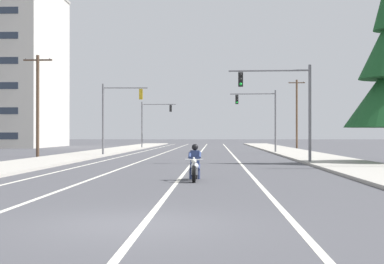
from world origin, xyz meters
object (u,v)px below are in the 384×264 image
object	(u,v)px
traffic_signal_near_left	(116,109)
traffic_signal_mid_right	(262,112)
utility_pole_right_far	(297,112)
traffic_signal_mid_left	(152,118)
utility_pole_left_near	(38,103)
traffic_signal_near_right	(286,98)
motorcycle_with_rider	(195,166)

from	to	relation	value
traffic_signal_near_left	traffic_signal_mid_right	distance (m)	15.14
traffic_signal_mid_right	utility_pole_right_far	distance (m)	20.05
traffic_signal_mid_left	utility_pole_left_near	size ratio (longest dim) A/B	0.74
traffic_signal_mid_left	utility_pole_left_near	xyz separation A→B (m)	(-6.17, -28.09, 0.33)
traffic_signal_mid_right	traffic_signal_near_left	bearing A→B (deg)	-150.61
traffic_signal_near_left	traffic_signal_mid_left	bearing A→B (deg)	89.71
traffic_signal_mid_left	utility_pole_right_far	size ratio (longest dim) A/B	0.68
traffic_signal_near_right	utility_pole_right_far	bearing A→B (deg)	80.58
motorcycle_with_rider	traffic_signal_near_left	size ratio (longest dim) A/B	0.35
motorcycle_with_rider	traffic_signal_near_left	xyz separation A→B (m)	(-7.71, 25.04, 3.45)
traffic_signal_near_right	utility_pole_right_far	distance (m)	39.28
traffic_signal_mid_left	utility_pole_right_far	xyz separation A→B (m)	(19.26, 0.69, 0.68)
utility_pole_left_near	traffic_signal_mid_right	bearing A→B (deg)	26.80
traffic_signal_near_left	utility_pole_right_far	size ratio (longest dim) A/B	0.68
motorcycle_with_rider	traffic_signal_mid_right	bearing A→B (deg)	80.41
utility_pole_left_near	utility_pole_right_far	xyz separation A→B (m)	(25.43, 28.77, 0.36)
utility_pole_left_near	utility_pole_right_far	size ratio (longest dim) A/B	0.92
utility_pole_right_far	utility_pole_left_near	bearing A→B (deg)	-131.47
traffic_signal_mid_right	utility_pole_right_far	xyz separation A→B (m)	(6.19, 19.05, 0.69)
traffic_signal_mid_right	traffic_signal_mid_left	world-z (taller)	same
traffic_signal_mid_left	motorcycle_with_rider	bearing A→B (deg)	-81.52
traffic_signal_near_left	utility_pole_left_near	distance (m)	6.47
traffic_signal_mid_left	utility_pole_left_near	bearing A→B (deg)	-102.40
motorcycle_with_rider	traffic_signal_mid_left	world-z (taller)	traffic_signal_mid_left
traffic_signal_near_right	traffic_signal_mid_left	world-z (taller)	same
motorcycle_with_rider	utility_pole_right_far	world-z (taller)	utility_pole_right_far
motorcycle_with_rider	traffic_signal_near_left	distance (m)	26.43
motorcycle_with_rider	utility_pole_right_far	bearing A→B (deg)	77.23
traffic_signal_near_right	traffic_signal_mid_right	xyz separation A→B (m)	(0.24, 19.69, -0.04)
traffic_signal_near_left	traffic_signal_mid_left	xyz separation A→B (m)	(0.13, 25.80, 0.05)
motorcycle_with_rider	traffic_signal_mid_right	distance (m)	33.12
motorcycle_with_rider	traffic_signal_near_right	world-z (taller)	traffic_signal_near_right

